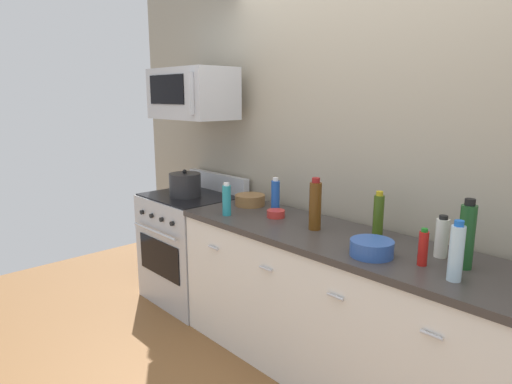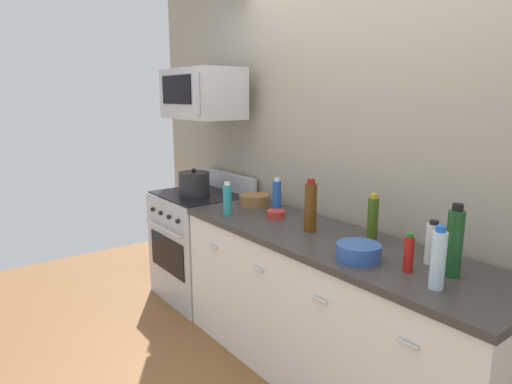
{
  "view_description": "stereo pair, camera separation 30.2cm",
  "coord_description": "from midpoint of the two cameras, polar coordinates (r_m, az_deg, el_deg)",
  "views": [
    {
      "loc": [
        1.53,
        -2.07,
        1.73
      ],
      "look_at": [
        -0.63,
        -0.05,
        1.09
      ],
      "focal_mm": 31.15,
      "sensor_mm": 36.0,
      "label": 1
    },
    {
      "loc": [
        1.72,
        -1.84,
        1.73
      ],
      "look_at": [
        -0.63,
        -0.05,
        1.09
      ],
      "focal_mm": 31.15,
      "sensor_mm": 36.0,
      "label": 2
    }
  ],
  "objects": [
    {
      "name": "bottle_hot_sauce_red",
      "position": [
        2.27,
        17.14,
        -6.93
      ],
      "size": [
        0.05,
        0.05,
        0.19
      ],
      "color": "#B21914",
      "rests_on": "countertop_slab"
    },
    {
      "name": "range_oven",
      "position": [
        3.89,
        -10.39,
        -6.94
      ],
      "size": [
        0.76,
        0.69,
        1.07
      ],
      "color": "#B7BABF",
      "rests_on": "ground_plane"
    },
    {
      "name": "bottle_vinegar_white",
      "position": [
        2.42,
        19.5,
        -5.56
      ],
      "size": [
        0.07,
        0.07,
        0.22
      ],
      "color": "silver",
      "rests_on": "countertop_slab"
    },
    {
      "name": "back_wall",
      "position": [
        2.89,
        12.37,
        4.33
      ],
      "size": [
        5.32,
        0.1,
        2.7
      ],
      "primitive_type": "cube",
      "color": "#9E937F",
      "rests_on": "ground_plane"
    },
    {
      "name": "bottle_wine_amber",
      "position": [
        2.73,
        4.5,
        -1.74
      ],
      "size": [
        0.08,
        0.08,
        0.33
      ],
      "color": "#59330F",
      "rests_on": "countertop_slab"
    },
    {
      "name": "bottle_soda_blue",
      "position": [
        3.13,
        -0.25,
        -0.57
      ],
      "size": [
        0.06,
        0.06,
        0.25
      ],
      "color": "#1E4CA5",
      "rests_on": "countertop_slab"
    },
    {
      "name": "bowl_red_small",
      "position": [
        3.03,
        -0.28,
        -2.81
      ],
      "size": [
        0.12,
        0.12,
        0.05
      ],
      "color": "#B72D28",
      "rests_on": "countertop_slab"
    },
    {
      "name": "stockpot",
      "position": [
        3.72,
        -11.41,
        0.9
      ],
      "size": [
        0.26,
        0.26,
        0.22
      ],
      "color": "#262628",
      "rests_on": "range_oven"
    },
    {
      "name": "bowl_blue_mixing",
      "position": [
        2.35,
        11.1,
        -7.07
      ],
      "size": [
        0.23,
        0.23,
        0.08
      ],
      "color": "#2D519E",
      "rests_on": "countertop_slab"
    },
    {
      "name": "bowl_wooden_salad",
      "position": [
        3.36,
        -3.35,
        -1.02
      ],
      "size": [
        0.23,
        0.23,
        0.08
      ],
      "color": "brown",
      "rests_on": "countertop_slab"
    },
    {
      "name": "bottle_wine_green",
      "position": [
        2.28,
        22.06,
        -5.27
      ],
      "size": [
        0.07,
        0.07,
        0.34
      ],
      "color": "#19471E",
      "rests_on": "countertop_slab"
    },
    {
      "name": "microwave",
      "position": [
        3.7,
        -10.57,
        12.3
      ],
      "size": [
        0.74,
        0.44,
        0.4
      ],
      "color": "#B7BABF"
    },
    {
      "name": "counter_unit",
      "position": [
        2.84,
        6.63,
        -14.49
      ],
      "size": [
        2.23,
        0.66,
        0.92
      ],
      "color": "silver",
      "rests_on": "ground_plane"
    },
    {
      "name": "bottle_olive_oil",
      "position": [
        2.64,
        12.32,
        -3.03
      ],
      "size": [
        0.06,
        0.06,
        0.28
      ],
      "color": "#385114",
      "rests_on": "countertop_slab"
    },
    {
      "name": "bottle_dish_soap",
      "position": [
        3.08,
        -6.6,
        -1.04
      ],
      "size": [
        0.06,
        0.06,
        0.23
      ],
      "color": "teal",
      "rests_on": "countertop_slab"
    },
    {
      "name": "ground_plane",
      "position": [
        3.08,
        6.41,
        -22.17
      ],
      "size": [
        6.39,
        6.39,
        0.0
      ],
      "primitive_type": "plane",
      "color": "brown"
    },
    {
      "name": "bottle_water_clear",
      "position": [
        2.12,
        20.66,
        -7.33
      ],
      "size": [
        0.06,
        0.06,
        0.28
      ],
      "color": "silver",
      "rests_on": "countertop_slab"
    }
  ]
}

